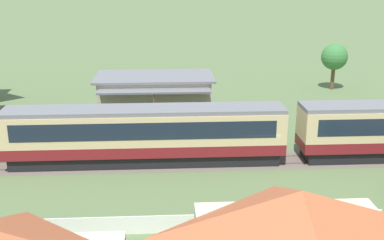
{
  "coord_description": "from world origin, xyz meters",
  "views": [
    {
      "loc": [
        -6.87,
        -32.77,
        13.61
      ],
      "look_at": [
        -4.74,
        4.3,
        1.99
      ],
      "focal_mm": 45.0,
      "sensor_mm": 36.0,
      "label": 1
    }
  ],
  "objects": [
    {
      "name": "yard_tree_0",
      "position": [
        12.98,
        22.02,
        3.85
      ],
      "size": [
        3.07,
        3.07,
        5.43
      ],
      "color": "brown",
      "rests_on": "ground_plane"
    },
    {
      "name": "passenger_train",
      "position": [
        -8.1,
        0.25,
        2.34
      ],
      "size": [
        63.39,
        2.88,
        4.23
      ],
      "color": "maroon",
      "rests_on": "ground_plane"
    },
    {
      "name": "station_building",
      "position": [
        -7.8,
        9.4,
        2.34
      ],
      "size": [
        10.5,
        7.0,
        4.61
      ],
      "color": "#BCB293",
      "rests_on": "ground_plane"
    },
    {
      "name": "ground_plane",
      "position": [
        0.0,
        0.0,
        0.0
      ],
      "size": [
        600.0,
        600.0,
        0.0
      ],
      "primitive_type": "plane",
      "color": "#566B42"
    },
    {
      "name": "railway_track",
      "position": [
        -14.77,
        0.25,
        0.01
      ],
      "size": [
        115.42,
        3.6,
        0.04
      ],
      "color": "#665B51",
      "rests_on": "ground_plane"
    }
  ]
}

